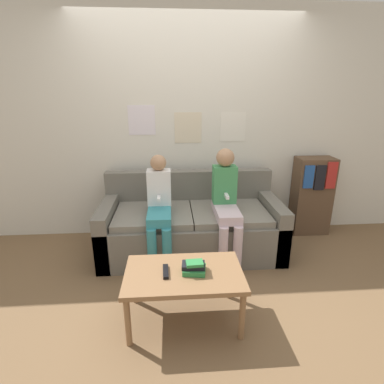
# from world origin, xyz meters

# --- Properties ---
(ground_plane) EXTENTS (10.00, 10.00, 0.00)m
(ground_plane) POSITION_xyz_m (0.00, 0.00, 0.00)
(ground_plane) COLOR brown
(wall_back) EXTENTS (8.00, 0.06, 2.60)m
(wall_back) POSITION_xyz_m (-0.00, 1.08, 1.30)
(wall_back) COLOR silver
(wall_back) RESTS_ON ground_plane
(couch) EXTENTS (1.91, 0.87, 0.83)m
(couch) POSITION_xyz_m (0.00, 0.55, 0.29)
(couch) COLOR #6B665B
(couch) RESTS_ON ground_plane
(coffee_table) EXTENTS (0.88, 0.53, 0.42)m
(coffee_table) POSITION_xyz_m (-0.13, -0.54, 0.37)
(coffee_table) COLOR #8E6642
(coffee_table) RESTS_ON ground_plane
(person_left) EXTENTS (0.24, 0.59, 1.10)m
(person_left) POSITION_xyz_m (-0.33, 0.34, 0.61)
(person_left) COLOR teal
(person_left) RESTS_ON ground_plane
(person_right) EXTENTS (0.24, 0.59, 1.15)m
(person_right) POSITION_xyz_m (0.34, 0.36, 0.65)
(person_right) COLOR silver
(person_right) RESTS_ON ground_plane
(tv_remote) EXTENTS (0.05, 0.17, 0.02)m
(tv_remote) POSITION_xyz_m (-0.26, -0.54, 0.44)
(tv_remote) COLOR black
(tv_remote) RESTS_ON coffee_table
(book_stack) EXTENTS (0.19, 0.17, 0.09)m
(book_stack) POSITION_xyz_m (-0.05, -0.54, 0.46)
(book_stack) COLOR #2D8442
(book_stack) RESTS_ON coffee_table
(bookshelf) EXTENTS (0.44, 0.28, 0.95)m
(bookshelf) POSITION_xyz_m (1.51, 0.89, 0.48)
(bookshelf) COLOR brown
(bookshelf) RESTS_ON ground_plane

